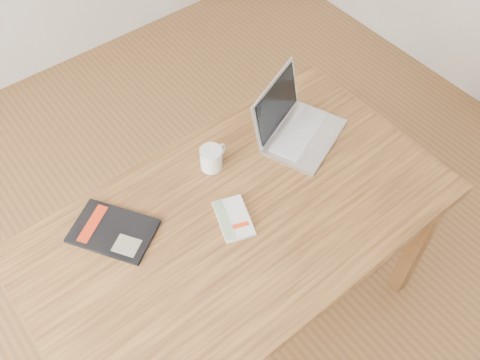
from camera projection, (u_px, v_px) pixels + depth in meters
room at (187, 103)px, 1.20m from camera, size 4.04×4.04×2.70m
desk at (239, 232)px, 1.81m from camera, size 1.41×0.82×0.75m
white_guidebook at (234, 219)px, 1.73m from camera, size 0.15×0.19×0.01m
black_guidebook at (113, 231)px, 1.70m from camera, size 0.28×0.31×0.01m
laptop at (294, 125)px, 1.93m from camera, size 0.37×0.35×0.21m
coffee_mug at (212, 158)px, 1.84m from camera, size 0.11×0.08×0.08m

